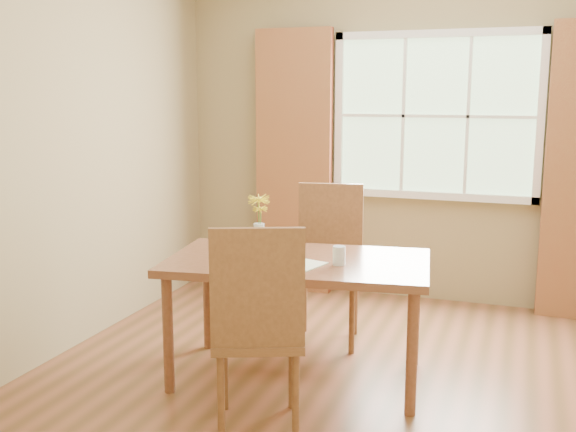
{
  "coord_description": "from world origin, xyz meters",
  "views": [
    {
      "loc": [
        0.7,
        -3.56,
        1.69
      ],
      "look_at": [
        -0.56,
        -0.01,
        0.99
      ],
      "focal_mm": 42.0,
      "sensor_mm": 36.0,
      "label": 1
    }
  ],
  "objects_px": {
    "flower_vase": "(259,218)",
    "dining_table": "(298,271)",
    "chair_near": "(258,321)",
    "croissant_sandwich": "(287,250)",
    "chair_far": "(329,255)",
    "water_glass": "(339,256)"
  },
  "relations": [
    {
      "from": "chair_far",
      "to": "flower_vase",
      "type": "distance_m",
      "value": 0.73
    },
    {
      "from": "chair_near",
      "to": "chair_far",
      "type": "xyz_separation_m",
      "value": [
        -0.05,
        1.42,
        -0.0
      ]
    },
    {
      "from": "chair_far",
      "to": "croissant_sandwich",
      "type": "height_order",
      "value": "chair_far"
    },
    {
      "from": "dining_table",
      "to": "chair_far",
      "type": "height_order",
      "value": "chair_far"
    },
    {
      "from": "dining_table",
      "to": "chair_far",
      "type": "relative_size",
      "value": 1.5
    },
    {
      "from": "water_glass",
      "to": "flower_vase",
      "type": "xyz_separation_m",
      "value": [
        -0.56,
        0.18,
        0.15
      ]
    },
    {
      "from": "dining_table",
      "to": "water_glass",
      "type": "distance_m",
      "value": 0.3
    },
    {
      "from": "chair_near",
      "to": "water_glass",
      "type": "height_order",
      "value": "chair_near"
    },
    {
      "from": "chair_near",
      "to": "croissant_sandwich",
      "type": "distance_m",
      "value": 0.66
    },
    {
      "from": "flower_vase",
      "to": "dining_table",
      "type": "bearing_deg",
      "value": -23.72
    },
    {
      "from": "chair_far",
      "to": "flower_vase",
      "type": "bearing_deg",
      "value": -126.04
    },
    {
      "from": "chair_near",
      "to": "water_glass",
      "type": "bearing_deg",
      "value": 48.67
    },
    {
      "from": "chair_near",
      "to": "chair_far",
      "type": "relative_size",
      "value": 1.0
    },
    {
      "from": "croissant_sandwich",
      "to": "chair_far",
      "type": "bearing_deg",
      "value": 65.33
    },
    {
      "from": "croissant_sandwich",
      "to": "flower_vase",
      "type": "distance_m",
      "value": 0.36
    },
    {
      "from": "chair_far",
      "to": "water_glass",
      "type": "distance_m",
      "value": 0.84
    },
    {
      "from": "water_glass",
      "to": "flower_vase",
      "type": "relative_size",
      "value": 0.31
    },
    {
      "from": "croissant_sandwich",
      "to": "chair_near",
      "type": "bearing_deg",
      "value": -106.79
    },
    {
      "from": "dining_table",
      "to": "croissant_sandwich",
      "type": "bearing_deg",
      "value": -119.37
    },
    {
      "from": "water_glass",
      "to": "dining_table",
      "type": "bearing_deg",
      "value": 168.49
    },
    {
      "from": "chair_far",
      "to": "croissant_sandwich",
      "type": "distance_m",
      "value": 0.83
    },
    {
      "from": "chair_near",
      "to": "flower_vase",
      "type": "distance_m",
      "value": 0.96
    }
  ]
}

